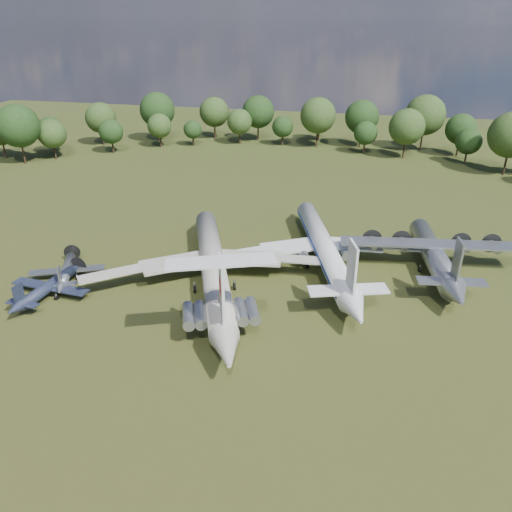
% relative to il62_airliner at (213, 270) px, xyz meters
% --- Properties ---
extents(ground, '(300.00, 300.00, 0.00)m').
position_rel_il62_airliner_xyz_m(ground, '(-0.16, 1.77, -2.51)').
color(ground, '#264015').
rests_on(ground, ground).
extents(il62_airliner, '(55.67, 62.26, 5.03)m').
position_rel_il62_airliner_xyz_m(il62_airliner, '(0.00, 0.00, 0.00)').
color(il62_airliner, silver).
rests_on(il62_airliner, ground).
extents(tu104_jet, '(48.44, 56.05, 4.74)m').
position_rel_il62_airliner_xyz_m(tu104_jet, '(15.54, 10.71, -0.14)').
color(tu104_jet, silver).
rests_on(tu104_jet, ground).
extents(an12_transport, '(33.95, 36.90, 4.35)m').
position_rel_il62_airliner_xyz_m(an12_transport, '(32.89, 12.84, -0.34)').
color(an12_transport, '#9A9CA2').
rests_on(an12_transport, ground).
extents(small_prop_west, '(13.56, 17.61, 2.44)m').
position_rel_il62_airliner_xyz_m(small_prop_west, '(-22.35, -9.09, -1.29)').
color(small_prop_west, black).
rests_on(small_prop_west, ground).
extents(small_prop_northwest, '(16.69, 18.73, 2.26)m').
position_rel_il62_airliner_xyz_m(small_prop_northwest, '(-22.75, -3.61, -1.38)').
color(small_prop_northwest, '#97999E').
rests_on(small_prop_northwest, ground).
extents(person_on_il62, '(0.76, 0.63, 1.78)m').
position_rel_il62_airliner_xyz_m(person_on_il62, '(5.23, -13.07, 3.41)').
color(person_on_il62, '#97734D').
rests_on(person_on_il62, il62_airliner).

